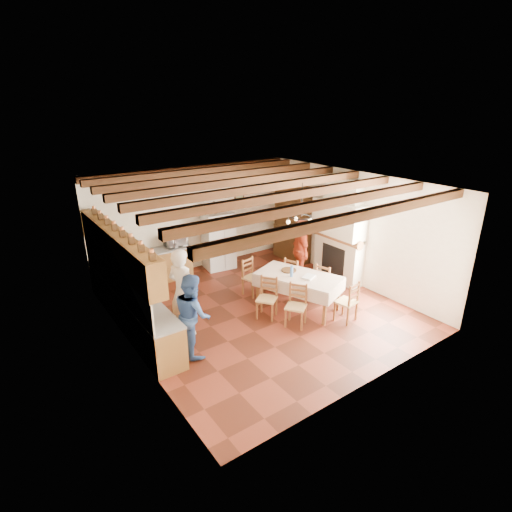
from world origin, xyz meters
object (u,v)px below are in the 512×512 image
(chair_left_near, at_px, (296,306))
(chair_end_near, at_px, (346,301))
(hutch, at_px, (292,223))
(person_man, at_px, (183,292))
(refrigerator, at_px, (218,240))
(person_woman_red, at_px, (300,251))
(chair_left_far, at_px, (267,298))
(chair_end_far, at_px, (253,277))
(chair_right_near, at_px, (326,281))
(person_woman_blue, at_px, (193,314))
(chair_right_far, at_px, (294,275))
(dining_table, at_px, (298,278))
(microwave, at_px, (176,240))

(chair_left_near, distance_m, chair_end_near, 1.17)
(hutch, distance_m, person_man, 5.06)
(refrigerator, bearing_deg, person_woman_red, -52.11)
(refrigerator, height_order, chair_left_far, refrigerator)
(chair_left_far, bearing_deg, chair_end_far, 124.05)
(chair_left_far, bearing_deg, chair_right_near, 49.60)
(chair_end_far, distance_m, person_woman_blue, 2.77)
(hutch, height_order, chair_end_near, hutch)
(chair_right_far, bearing_deg, person_woman_red, -71.08)
(dining_table, relative_size, chair_right_far, 2.25)
(chair_left_far, height_order, chair_right_near, same)
(chair_right_far, xyz_separation_m, person_woman_red, (0.55, 0.42, 0.41))
(person_woman_red, bearing_deg, person_man, -56.30)
(person_woman_blue, bearing_deg, chair_left_near, -91.30)
(chair_left_far, xyz_separation_m, chair_right_far, (1.36, 0.65, 0.00))
(chair_right_far, relative_size, chair_end_near, 1.00)
(chair_end_near, height_order, microwave, microwave)
(chair_left_far, distance_m, microwave, 3.44)
(chair_left_far, height_order, chair_right_far, same)
(chair_left_near, xyz_separation_m, chair_left_far, (-0.30, 0.66, 0.00))
(chair_right_far, relative_size, person_woman_red, 0.54)
(chair_left_near, height_order, person_man, person_man)
(person_woman_red, bearing_deg, chair_left_near, -18.20)
(chair_right_far, distance_m, chair_end_far, 1.07)
(dining_table, relative_size, person_man, 1.13)
(dining_table, height_order, microwave, microwave)
(dining_table, bearing_deg, person_woman_red, 47.75)
(chair_end_far, xyz_separation_m, person_woman_blue, (-2.37, -1.40, 0.34))
(person_woman_red, bearing_deg, hutch, 171.63)
(chair_left_far, bearing_deg, chair_right_far, 79.16)
(chair_left_far, height_order, person_woman_red, person_woman_red)
(chair_end_near, xyz_separation_m, person_woman_red, (0.54, 2.21, 0.41))
(person_man, distance_m, person_woman_blue, 0.76)
(chair_left_near, relative_size, chair_right_near, 1.00)
(chair_left_far, distance_m, person_woman_blue, 2.01)
(dining_table, distance_m, person_man, 2.75)
(chair_right_near, bearing_deg, hutch, -37.18)
(person_woman_red, bearing_deg, chair_right_far, -27.76)
(chair_end_near, bearing_deg, chair_right_near, -120.48)
(refrigerator, bearing_deg, chair_right_near, -64.71)
(person_woman_red, distance_m, microwave, 3.41)
(person_man, bearing_deg, microwave, -44.28)
(chair_right_far, relative_size, microwave, 1.63)
(chair_end_near, height_order, person_woman_blue, person_woman_blue)
(person_woman_red, bearing_deg, refrigerator, -124.45)
(chair_left_near, height_order, microwave, microwave)
(refrigerator, height_order, chair_right_far, refrigerator)
(dining_table, xyz_separation_m, chair_left_near, (-0.58, -0.60, -0.28))
(microwave, bearing_deg, hutch, -14.84)
(chair_right_near, bearing_deg, chair_left_far, 71.76)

